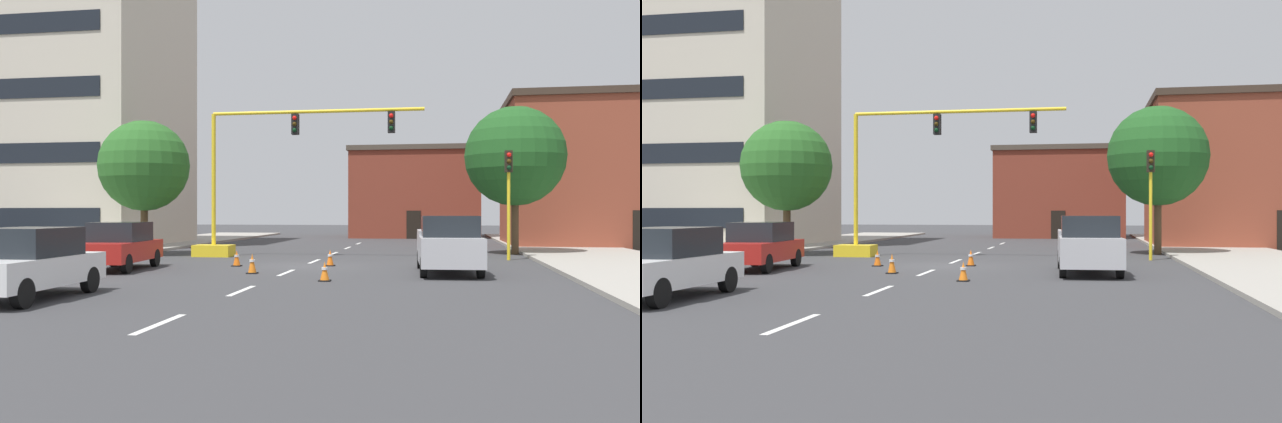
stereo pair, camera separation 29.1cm
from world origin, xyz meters
TOP-DOWN VIEW (x-y plane):
  - ground_plane at (0.00, 0.00)m, footprint 160.00×160.00m
  - sidewalk_left at (-12.28, 8.00)m, footprint 6.00×56.00m
  - sidewalk_right at (12.28, 8.00)m, footprint 6.00×56.00m
  - lane_stripe_seg_0 at (0.00, -14.00)m, footprint 0.16×2.40m
  - lane_stripe_seg_1 at (0.00, -8.50)m, footprint 0.16×2.40m
  - lane_stripe_seg_2 at (0.00, -3.00)m, footprint 0.16×2.40m
  - lane_stripe_seg_3 at (0.00, 2.50)m, footprint 0.16×2.40m
  - lane_stripe_seg_4 at (0.00, 8.00)m, footprint 0.16×2.40m
  - lane_stripe_seg_5 at (0.00, 13.50)m, footprint 0.16×2.40m
  - lane_stripe_seg_6 at (0.00, 19.00)m, footprint 0.16×2.40m
  - building_tall_left at (-18.14, 13.67)m, footprint 13.81×12.05m
  - building_brick_center at (3.35, 31.73)m, footprint 10.57×9.02m
  - building_row_right at (16.33, 18.51)m, footprint 13.95×9.84m
  - traffic_signal_gantry at (-3.79, 4.80)m, footprint 10.78×1.20m
  - traffic_light_pole_right at (8.26, 4.62)m, footprint 0.32×0.47m
  - tree_left_near at (-8.96, 5.26)m, footprint 4.43×4.43m
  - tree_right_mid at (8.98, 8.80)m, footprint 4.94×4.94m
  - pickup_truck_silver at (5.55, -2.23)m, footprint 2.28×5.50m
  - sedan_white_near_left at (-4.62, -11.07)m, footprint 1.94×4.54m
  - sedan_red_mid_left at (-6.30, -2.79)m, footprint 2.25×4.65m
  - traffic_cone_roadside_a at (1.79, -5.64)m, footprint 0.36×0.36m
  - traffic_cone_roadside_b at (-2.51, -0.59)m, footprint 0.36×0.36m
  - traffic_cone_roadside_c at (-1.08, -3.53)m, footprint 0.36×0.36m
  - traffic_cone_roadside_d at (1.05, 0.16)m, footprint 0.36×0.36m

SIDE VIEW (x-z plane):
  - ground_plane at x=0.00m, z-range 0.00..0.00m
  - lane_stripe_seg_0 at x=0.00m, z-range 0.00..0.01m
  - lane_stripe_seg_1 at x=0.00m, z-range 0.00..0.01m
  - lane_stripe_seg_2 at x=0.00m, z-range 0.00..0.01m
  - lane_stripe_seg_3 at x=0.00m, z-range 0.00..0.01m
  - lane_stripe_seg_4 at x=0.00m, z-range 0.00..0.01m
  - lane_stripe_seg_5 at x=0.00m, z-range 0.00..0.01m
  - lane_stripe_seg_6 at x=0.00m, z-range 0.00..0.01m
  - sidewalk_left at x=-12.28m, z-range 0.00..0.14m
  - sidewalk_right at x=12.28m, z-range 0.00..0.14m
  - traffic_cone_roadside_a at x=1.79m, z-range -0.01..0.60m
  - traffic_cone_roadside_b at x=-2.51m, z-range -0.01..0.62m
  - traffic_cone_roadside_d at x=1.05m, z-range -0.01..0.64m
  - traffic_cone_roadside_c at x=-1.08m, z-range -0.01..0.69m
  - sedan_white_near_left at x=-4.62m, z-range 0.02..1.76m
  - sedan_red_mid_left at x=-6.30m, z-range 0.02..1.76m
  - pickup_truck_silver at x=5.55m, z-range -0.02..1.97m
  - traffic_signal_gantry at x=-3.79m, z-range -1.07..5.76m
  - traffic_light_pole_right at x=8.26m, z-range 1.13..5.93m
  - building_brick_center at x=3.35m, z-range 0.01..7.38m
  - tree_left_near at x=-8.96m, z-range 1.07..7.65m
  - building_row_right at x=16.33m, z-range 0.01..9.10m
  - tree_right_mid at x=8.98m, z-range 1.19..8.55m
  - building_tall_left at x=-18.14m, z-range 0.01..21.60m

